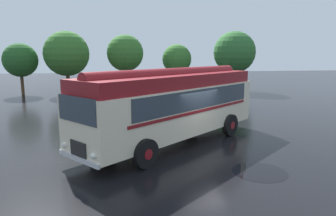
# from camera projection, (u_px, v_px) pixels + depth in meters

# --- Properties ---
(ground_plane) EXTENTS (120.00, 120.00, 0.00)m
(ground_plane) POSITION_uv_depth(u_px,v_px,m) (194.00, 145.00, 13.69)
(ground_plane) COLOR black
(vintage_bus) EXTENTS (9.44, 8.15, 3.49)m
(vintage_bus) POSITION_uv_depth(u_px,v_px,m) (174.00, 103.00, 13.68)
(vintage_bus) COLOR beige
(vintage_bus) RESTS_ON ground
(car_near_left) EXTENTS (2.26, 4.34, 1.66)m
(car_near_left) POSITION_uv_depth(u_px,v_px,m) (105.00, 95.00, 24.50)
(car_near_left) COLOR maroon
(car_near_left) RESTS_ON ground
(car_mid_left) EXTENTS (2.09, 4.26, 1.66)m
(car_mid_left) POSITION_uv_depth(u_px,v_px,m) (138.00, 92.00, 26.12)
(car_mid_left) COLOR #144C28
(car_mid_left) RESTS_ON ground
(car_mid_right) EXTENTS (2.41, 4.40, 1.66)m
(car_mid_right) POSITION_uv_depth(u_px,v_px,m) (170.00, 92.00, 26.60)
(car_mid_right) COLOR #4C5156
(car_mid_right) RESTS_ON ground
(car_far_right) EXTENTS (2.04, 4.24, 1.66)m
(car_far_right) POSITION_uv_depth(u_px,v_px,m) (199.00, 91.00, 27.06)
(car_far_right) COLOR #4C5156
(car_far_right) RESTS_ON ground
(tree_far_left) EXTENTS (3.42, 3.42, 5.27)m
(tree_far_left) POSITION_uv_depth(u_px,v_px,m) (21.00, 60.00, 30.36)
(tree_far_left) COLOR #4C3823
(tree_far_left) RESTS_ON ground
(tree_left_of_centre) EXTENTS (4.61, 4.61, 6.51)m
(tree_left_of_centre) POSITION_uv_depth(u_px,v_px,m) (66.00, 55.00, 30.79)
(tree_left_of_centre) COLOR #4C3823
(tree_left_of_centre) RESTS_ON ground
(tree_centre) EXTENTS (3.89, 3.89, 6.22)m
(tree_centre) POSITION_uv_depth(u_px,v_px,m) (126.00, 53.00, 31.85)
(tree_centre) COLOR #4C3823
(tree_centre) RESTS_ON ground
(tree_right_of_centre) EXTENTS (3.23, 3.23, 5.25)m
(tree_right_of_centre) POSITION_uv_depth(u_px,v_px,m) (177.00, 59.00, 33.05)
(tree_right_of_centre) COLOR #4C3823
(tree_right_of_centre) RESTS_ON ground
(tree_far_right) EXTENTS (4.69, 4.69, 6.73)m
(tree_far_right) POSITION_uv_depth(u_px,v_px,m) (235.00, 52.00, 33.65)
(tree_far_right) COLOR #4C3823
(tree_far_right) RESTS_ON ground
(puddle_patch) EXTENTS (1.91, 1.91, 0.01)m
(puddle_patch) POSITION_uv_depth(u_px,v_px,m) (260.00, 172.00, 10.52)
(puddle_patch) COLOR black
(puddle_patch) RESTS_ON ground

